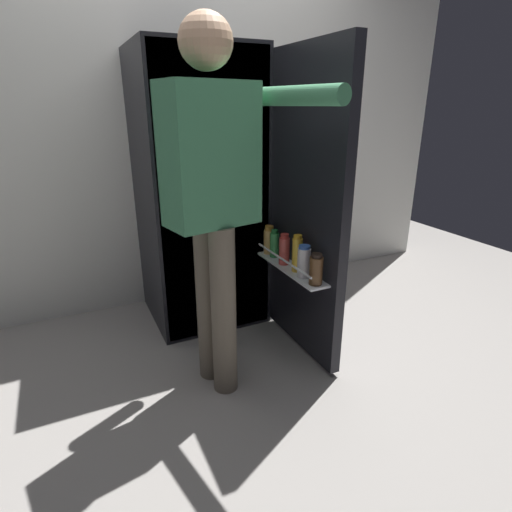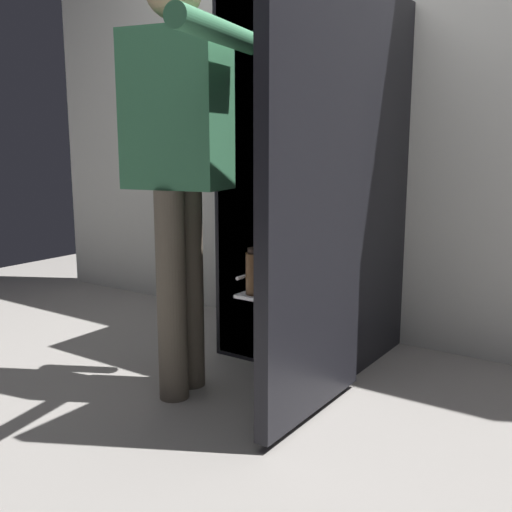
% 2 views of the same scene
% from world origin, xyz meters
% --- Properties ---
extents(ground_plane, '(6.23, 6.23, 0.00)m').
position_xyz_m(ground_plane, '(0.00, 0.00, 0.00)').
color(ground_plane, gray).
extents(kitchen_wall, '(4.40, 0.10, 2.65)m').
position_xyz_m(kitchen_wall, '(0.00, 0.96, 1.32)').
color(kitchen_wall, silver).
rests_on(kitchen_wall, ground_plane).
extents(refrigerator, '(0.75, 1.34, 1.68)m').
position_xyz_m(refrigerator, '(0.03, 0.52, 0.84)').
color(refrigerator, black).
rests_on(refrigerator, ground_plane).
extents(person, '(0.63, 0.66, 1.70)m').
position_xyz_m(person, '(-0.17, -0.19, 1.02)').
color(person, '#665B4C').
rests_on(person, ground_plane).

